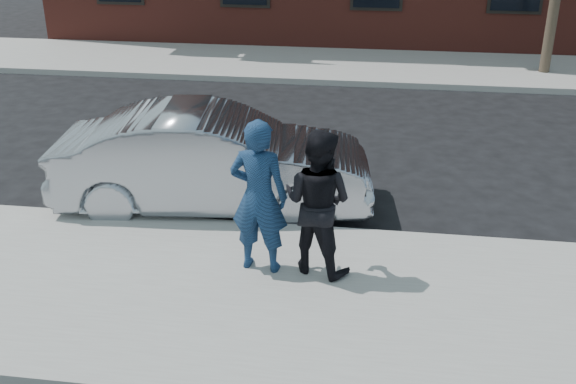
# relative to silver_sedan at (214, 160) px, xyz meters

# --- Properties ---
(ground) EXTENTS (100.00, 100.00, 0.00)m
(ground) POSITION_rel_silver_sedan_xyz_m (2.02, -2.30, -0.77)
(ground) COLOR black
(ground) RESTS_ON ground
(near_sidewalk) EXTENTS (50.00, 3.50, 0.15)m
(near_sidewalk) POSITION_rel_silver_sedan_xyz_m (2.02, -2.55, -0.70)
(near_sidewalk) COLOR gray
(near_sidewalk) RESTS_ON ground
(near_curb) EXTENTS (50.00, 0.10, 0.15)m
(near_curb) POSITION_rel_silver_sedan_xyz_m (2.02, -0.75, -0.70)
(near_curb) COLOR #999691
(near_curb) RESTS_ON ground
(far_sidewalk) EXTENTS (50.00, 3.50, 0.15)m
(far_sidewalk) POSITION_rel_silver_sedan_xyz_m (2.02, 8.95, -0.70)
(far_sidewalk) COLOR gray
(far_sidewalk) RESTS_ON ground
(far_curb) EXTENTS (50.00, 0.10, 0.15)m
(far_curb) POSITION_rel_silver_sedan_xyz_m (2.02, 7.15, -0.70)
(far_curb) COLOR #999691
(far_curb) RESTS_ON ground
(silver_sedan) EXTENTS (4.84, 2.16, 1.54)m
(silver_sedan) POSITION_rel_silver_sedan_xyz_m (0.00, 0.00, 0.00)
(silver_sedan) COLOR #999BA3
(silver_sedan) RESTS_ON ground
(man_hoodie) EXTENTS (0.76, 0.56, 1.94)m
(man_hoodie) POSITION_rel_silver_sedan_xyz_m (1.04, -1.92, 0.35)
(man_hoodie) COLOR navy
(man_hoodie) RESTS_ON near_sidewalk
(man_peacoat) EXTENTS (1.08, 0.96, 1.83)m
(man_peacoat) POSITION_rel_silver_sedan_xyz_m (1.74, -1.84, 0.29)
(man_peacoat) COLOR black
(man_peacoat) RESTS_ON near_sidewalk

